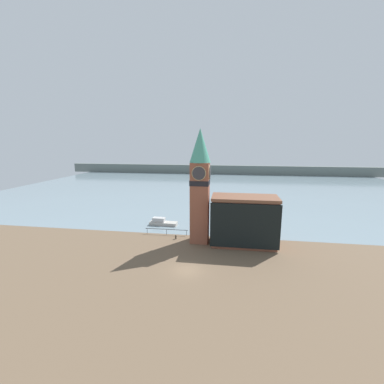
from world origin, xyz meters
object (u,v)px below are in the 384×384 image
at_px(mooring_bollard_near, 176,237).
at_px(pier_building, 244,221).
at_px(boat_near, 162,222).
at_px(clock_tower, 200,183).

bearing_deg(mooring_bollard_near, pier_building, -3.51).
bearing_deg(pier_building, boat_near, 153.48).
bearing_deg(pier_building, mooring_bollard_near, 176.49).
relative_size(boat_near, mooring_bollard_near, 7.43).
relative_size(clock_tower, boat_near, 3.32).
relative_size(clock_tower, pier_building, 1.77).
height_order(pier_building, mooring_bollard_near, pier_building).
xyz_separation_m(pier_building, mooring_bollard_near, (-12.49, 0.77, -3.97)).
xyz_separation_m(clock_tower, mooring_bollard_near, (-4.60, 0.38, -10.38)).
bearing_deg(boat_near, mooring_bollard_near, -55.93).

